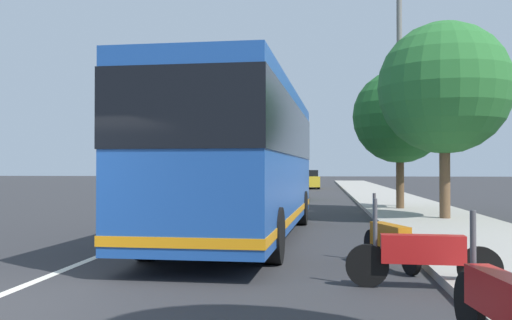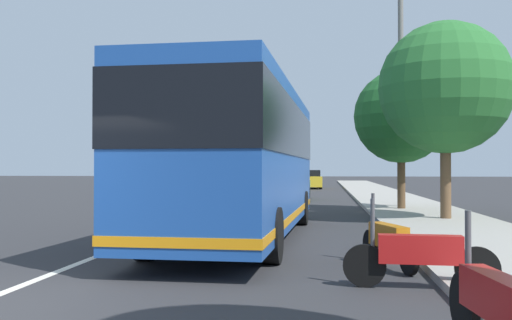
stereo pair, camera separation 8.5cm
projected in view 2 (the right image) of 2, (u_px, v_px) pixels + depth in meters
sidewalk_curb at (448, 226)px, 15.81m from camera, size 110.00×3.60×0.14m
lane_divider_line at (177, 225)px, 16.73m from camera, size 110.00×0.16×0.01m
coach_bus at (243, 153)px, 13.62m from camera, size 10.97×2.98×3.52m
motorcycle_far_end at (497, 307)px, 4.92m from camera, size 2.18×0.38×1.27m
motorcycle_angled at (419, 255)px, 7.92m from camera, size 0.30×2.13×1.25m
motorcycle_nearest_curb at (388, 240)px, 9.66m from camera, size 1.96×0.74×1.23m
car_side_street at (183, 187)px, 29.21m from camera, size 4.46×1.83×1.48m
car_oncoming at (290, 186)px, 30.55m from camera, size 4.50×2.10×1.51m
car_far_distant at (309, 180)px, 46.93m from camera, size 4.75×2.17×1.52m
roadside_tree_mid_block at (445, 88)px, 17.58m from camera, size 4.09×4.09×6.22m
roadside_tree_far_block at (401, 117)px, 21.89m from camera, size 3.61×3.61×5.49m
utility_pole at (401, 101)px, 23.30m from camera, size 0.22×0.22×8.84m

